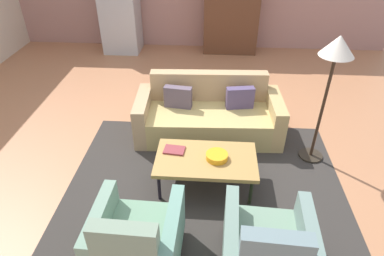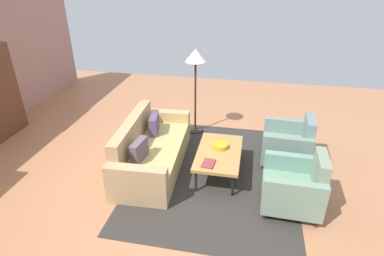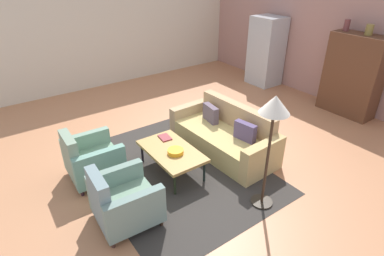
{
  "view_description": "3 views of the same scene",
  "coord_description": "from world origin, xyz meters",
  "px_view_note": "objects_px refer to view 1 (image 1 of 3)",
  "views": [
    {
      "loc": [
        0.36,
        -3.83,
        2.96
      ],
      "look_at": [
        0.11,
        -0.31,
        0.55
      ],
      "focal_mm": 31.41,
      "sensor_mm": 36.0,
      "label": 1
    },
    {
      "loc": [
        -4.05,
        -1.17,
        3.1
      ],
      "look_at": [
        0.49,
        -0.27,
        0.71
      ],
      "focal_mm": 29.57,
      "sensor_mm": 36.0,
      "label": 2
    },
    {
      "loc": [
        4.05,
        -3.0,
        3.21
      ],
      "look_at": [
        0.28,
        -0.31,
        0.69
      ],
      "focal_mm": 29.34,
      "sensor_mm": 36.0,
      "label": 3
    }
  ],
  "objects_px": {
    "couch": "(208,115)",
    "book_stack": "(174,150)",
    "coffee_table": "(206,160)",
    "armchair_left": "(136,243)",
    "armchair_right": "(267,250)",
    "floor_lamp": "(335,59)",
    "refrigerator": "(120,10)",
    "cabinet": "(231,12)",
    "fruit_bowl": "(217,156)"
  },
  "relations": [
    {
      "from": "book_stack",
      "to": "cabinet",
      "type": "distance_m",
      "value": 4.51
    },
    {
      "from": "couch",
      "to": "book_stack",
      "type": "xyz_separation_m",
      "value": [
        -0.39,
        -1.07,
        0.15
      ]
    },
    {
      "from": "refrigerator",
      "to": "coffee_table",
      "type": "bearing_deg",
      "value": -64.73
    },
    {
      "from": "armchair_right",
      "to": "floor_lamp",
      "type": "xyz_separation_m",
      "value": [
        0.84,
        1.83,
        1.1
      ]
    },
    {
      "from": "coffee_table",
      "to": "book_stack",
      "type": "xyz_separation_m",
      "value": [
        -0.39,
        0.11,
        0.05
      ]
    },
    {
      "from": "coffee_table",
      "to": "fruit_bowl",
      "type": "relative_size",
      "value": 4.6
    },
    {
      "from": "armchair_left",
      "to": "cabinet",
      "type": "bearing_deg",
      "value": 81.74
    },
    {
      "from": "book_stack",
      "to": "refrigerator",
      "type": "height_order",
      "value": "refrigerator"
    },
    {
      "from": "fruit_bowl",
      "to": "cabinet",
      "type": "relative_size",
      "value": 0.14
    },
    {
      "from": "armchair_right",
      "to": "fruit_bowl",
      "type": "xyz_separation_m",
      "value": [
        -0.47,
        1.17,
        0.12
      ]
    },
    {
      "from": "armchair_right",
      "to": "cabinet",
      "type": "xyz_separation_m",
      "value": [
        -0.21,
        5.7,
        0.56
      ]
    },
    {
      "from": "armchair_left",
      "to": "floor_lamp",
      "type": "height_order",
      "value": "floor_lamp"
    },
    {
      "from": "book_stack",
      "to": "cabinet",
      "type": "relative_size",
      "value": 0.15
    },
    {
      "from": "refrigerator",
      "to": "book_stack",
      "type": "bearing_deg",
      "value": -68.5
    },
    {
      "from": "couch",
      "to": "book_stack",
      "type": "height_order",
      "value": "couch"
    },
    {
      "from": "couch",
      "to": "floor_lamp",
      "type": "height_order",
      "value": "floor_lamp"
    },
    {
      "from": "fruit_bowl",
      "to": "coffee_table",
      "type": "bearing_deg",
      "value": 180.0
    },
    {
      "from": "coffee_table",
      "to": "fruit_bowl",
      "type": "height_order",
      "value": "fruit_bowl"
    },
    {
      "from": "cabinet",
      "to": "floor_lamp",
      "type": "height_order",
      "value": "cabinet"
    },
    {
      "from": "book_stack",
      "to": "coffee_table",
      "type": "bearing_deg",
      "value": -16.14
    },
    {
      "from": "cabinet",
      "to": "armchair_left",
      "type": "bearing_deg",
      "value": -99.85
    },
    {
      "from": "couch",
      "to": "refrigerator",
      "type": "distance_m",
      "value": 3.91
    },
    {
      "from": "refrigerator",
      "to": "fruit_bowl",
      "type": "bearing_deg",
      "value": -63.4
    },
    {
      "from": "armchair_right",
      "to": "floor_lamp",
      "type": "height_order",
      "value": "floor_lamp"
    },
    {
      "from": "couch",
      "to": "refrigerator",
      "type": "bearing_deg",
      "value": -59.83
    },
    {
      "from": "cabinet",
      "to": "couch",
      "type": "bearing_deg",
      "value": -96.67
    },
    {
      "from": "coffee_table",
      "to": "fruit_bowl",
      "type": "distance_m",
      "value": 0.15
    },
    {
      "from": "coffee_table",
      "to": "armchair_left",
      "type": "bearing_deg",
      "value": -117.29
    },
    {
      "from": "fruit_bowl",
      "to": "couch",
      "type": "bearing_deg",
      "value": 96.28
    },
    {
      "from": "refrigerator",
      "to": "armchair_left",
      "type": "bearing_deg",
      "value": -75.1
    },
    {
      "from": "coffee_table",
      "to": "armchair_right",
      "type": "distance_m",
      "value": 1.31
    },
    {
      "from": "floor_lamp",
      "to": "fruit_bowl",
      "type": "bearing_deg",
      "value": -153.23
    },
    {
      "from": "couch",
      "to": "armchair_left",
      "type": "xyz_separation_m",
      "value": [
        -0.6,
        -2.35,
        0.06
      ]
    },
    {
      "from": "floor_lamp",
      "to": "coffee_table",
      "type": "bearing_deg",
      "value": -155.29
    },
    {
      "from": "armchair_right",
      "to": "cabinet",
      "type": "height_order",
      "value": "cabinet"
    },
    {
      "from": "fruit_bowl",
      "to": "floor_lamp",
      "type": "relative_size",
      "value": 0.15
    },
    {
      "from": "book_stack",
      "to": "refrigerator",
      "type": "bearing_deg",
      "value": 111.5
    },
    {
      "from": "fruit_bowl",
      "to": "floor_lamp",
      "type": "height_order",
      "value": "floor_lamp"
    },
    {
      "from": "armchair_right",
      "to": "cabinet",
      "type": "bearing_deg",
      "value": 94.88
    },
    {
      "from": "couch",
      "to": "cabinet",
      "type": "distance_m",
      "value": 3.42
    },
    {
      "from": "fruit_bowl",
      "to": "refrigerator",
      "type": "height_order",
      "value": "refrigerator"
    },
    {
      "from": "armchair_left",
      "to": "fruit_bowl",
      "type": "bearing_deg",
      "value": 59.6
    },
    {
      "from": "coffee_table",
      "to": "refrigerator",
      "type": "height_order",
      "value": "refrigerator"
    },
    {
      "from": "coffee_table",
      "to": "refrigerator",
      "type": "xyz_separation_m",
      "value": [
        -2.09,
        4.43,
        0.53
      ]
    },
    {
      "from": "armchair_left",
      "to": "book_stack",
      "type": "distance_m",
      "value": 1.3
    },
    {
      "from": "refrigerator",
      "to": "cabinet",
      "type": "bearing_deg",
      "value": 2.42
    },
    {
      "from": "coffee_table",
      "to": "floor_lamp",
      "type": "distance_m",
      "value": 1.9
    },
    {
      "from": "cabinet",
      "to": "refrigerator",
      "type": "distance_m",
      "value": 2.48
    },
    {
      "from": "book_stack",
      "to": "refrigerator",
      "type": "xyz_separation_m",
      "value": [
        -1.7,
        4.31,
        0.49
      ]
    },
    {
      "from": "couch",
      "to": "cabinet",
      "type": "xyz_separation_m",
      "value": [
        0.39,
        3.35,
        0.61
      ]
    }
  ]
}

